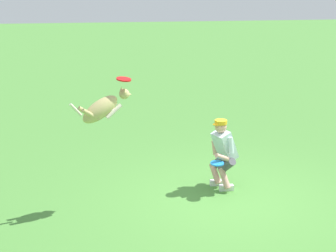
{
  "coord_description": "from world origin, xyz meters",
  "views": [
    {
      "loc": [
        2.13,
        8.46,
        3.95
      ],
      "look_at": [
        1.02,
        -0.39,
        1.29
      ],
      "focal_mm": 58.8,
      "sensor_mm": 36.0,
      "label": 1
    }
  ],
  "objects": [
    {
      "name": "frisbee_flying",
      "position": [
        1.76,
        -0.21,
        2.15
      ],
      "size": [
        0.32,
        0.32,
        0.06
      ],
      "primitive_type": "cylinder",
      "rotation": [
        0.11,
        0.06,
        3.57
      ],
      "color": "red"
    },
    {
      "name": "ground_plane",
      "position": [
        0.0,
        0.0,
        0.0
      ],
      "size": [
        60.0,
        60.0,
        0.0
      ],
      "primitive_type": "plane",
      "color": "#4C8A3A"
    },
    {
      "name": "dog",
      "position": [
        2.11,
        -0.1,
        1.72
      ],
      "size": [
        1.02,
        0.55,
        0.59
      ],
      "rotation": [
        0.0,
        0.0,
        3.55
      ],
      "color": "tan"
    },
    {
      "name": "person",
      "position": [
        -0.0,
        -0.65,
        0.7
      ],
      "size": [
        0.51,
        0.7,
        1.29
      ],
      "rotation": [
        0.0,
        0.0,
        0.43
      ],
      "color": "silver",
      "rests_on": "ground_plane"
    },
    {
      "name": "frisbee_held",
      "position": [
        0.17,
        -0.31,
        0.61
      ],
      "size": [
        0.31,
        0.31,
        0.04
      ],
      "primitive_type": "cylinder",
      "rotation": [
        -0.06,
        -0.02,
        5.93
      ],
      "color": "#2286EB",
      "rests_on": "person"
    }
  ]
}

